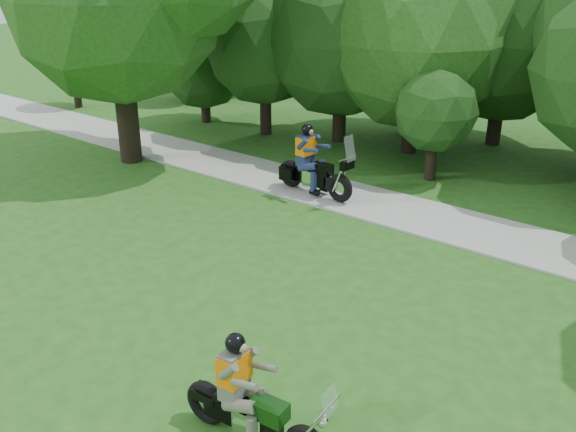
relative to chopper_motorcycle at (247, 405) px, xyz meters
The scene contains 4 objects.
ground 1.20m from the chopper_motorcycle, 138.60° to the left, with size 100.00×100.00×0.00m, color #235418.
walkway 8.73m from the chopper_motorcycle, 95.07° to the left, with size 60.00×2.20×0.06m, color #9A9A95.
chopper_motorcycle is the anchor object (origin of this frame).
touring_motorcycle 9.64m from the chopper_motorcycle, 121.07° to the left, with size 2.53×0.83×1.93m.
Camera 1 is at (5.52, -5.86, 6.39)m, focal length 40.00 mm.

